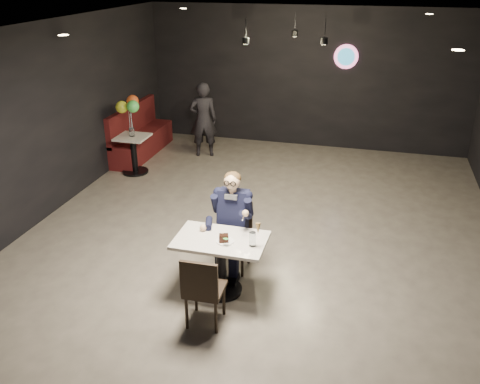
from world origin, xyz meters
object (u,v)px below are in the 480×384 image
(main_table, at_px, (221,265))
(chair_far, at_px, (233,238))
(seated_man, at_px, (233,221))
(balloon_vase, at_px, (132,132))
(booth_bench, at_px, (141,131))
(passerby, at_px, (203,120))
(sundae_glass, at_px, (253,239))
(chair_near, at_px, (205,288))
(side_table, at_px, (134,155))

(main_table, height_order, chair_far, chair_far)
(seated_man, relative_size, balloon_vase, 9.14)
(booth_bench, bearing_deg, passerby, 12.91)
(seated_man, height_order, booth_bench, seated_man)
(sundae_glass, xyz_separation_m, booth_bench, (-3.51, 4.42, -0.31))
(main_table, height_order, seated_man, seated_man)
(chair_near, distance_m, passerby, 5.59)
(booth_bench, distance_m, passerby, 1.36)
(main_table, xyz_separation_m, sundae_glass, (0.41, -0.06, 0.46))
(main_table, xyz_separation_m, seated_man, (0.00, 0.55, 0.34))
(chair_far, relative_size, chair_near, 1.00)
(seated_man, height_order, balloon_vase, seated_man)
(main_table, distance_m, chair_far, 0.56)
(chair_far, distance_m, passerby, 4.50)
(booth_bench, relative_size, passerby, 1.34)
(chair_near, relative_size, seated_man, 0.64)
(chair_far, xyz_separation_m, balloon_vase, (-2.80, 2.81, 0.37))
(chair_far, height_order, chair_near, same)
(main_table, xyz_separation_m, chair_near, (0.00, -0.62, 0.09))
(sundae_glass, bearing_deg, main_table, 171.48)
(chair_near, bearing_deg, balloon_vase, 123.45)
(side_table, xyz_separation_m, passerby, (1.00, 1.30, 0.42))
(booth_bench, bearing_deg, seated_man, -50.91)
(seated_man, bearing_deg, chair_far, 0.00)
(seated_man, distance_m, side_table, 3.98)
(chair_near, height_order, side_table, chair_near)
(side_table, bearing_deg, chair_near, -54.90)
(sundae_glass, distance_m, side_table, 4.72)
(chair_far, distance_m, seated_man, 0.26)
(chair_far, bearing_deg, seated_man, 0.00)
(chair_near, xyz_separation_m, sundae_glass, (0.41, 0.56, 0.38))
(booth_bench, distance_m, balloon_vase, 1.09)
(chair_far, distance_m, side_table, 3.97)
(main_table, bearing_deg, balloon_vase, 129.76)
(main_table, bearing_deg, passerby, 111.12)
(chair_near, relative_size, sundae_glass, 5.17)
(chair_near, relative_size, booth_bench, 0.44)
(chair_near, height_order, passerby, passerby)
(balloon_vase, bearing_deg, seated_man, -45.16)
(seated_man, xyz_separation_m, booth_bench, (-3.10, 3.81, -0.19))
(chair_far, relative_size, booth_bench, 0.44)
(main_table, relative_size, side_table, 1.51)
(chair_near, xyz_separation_m, booth_bench, (-3.10, 4.98, 0.07))
(sundae_glass, bearing_deg, booth_bench, 128.40)
(chair_far, relative_size, passerby, 0.59)
(chair_near, bearing_deg, seated_man, 88.35)
(chair_near, height_order, balloon_vase, chair_near)
(main_table, xyz_separation_m, passerby, (-1.80, 4.66, 0.41))
(main_table, relative_size, sundae_glass, 6.18)
(chair_near, distance_m, seated_man, 1.20)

